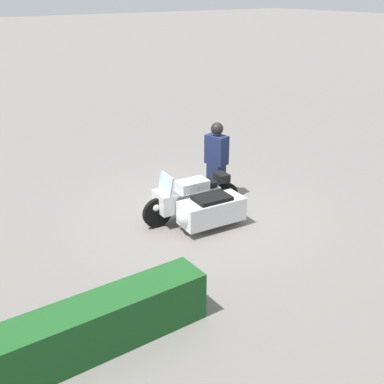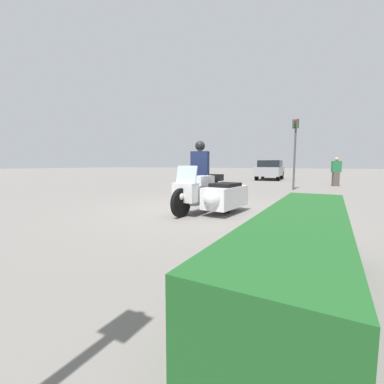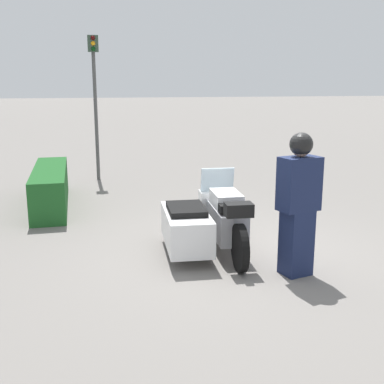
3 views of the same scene
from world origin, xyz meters
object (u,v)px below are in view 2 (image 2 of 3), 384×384
object	(u,v)px
traffic_light_far	(295,144)
pedestrian_bystander	(336,172)
hedge_bush_curbside	(302,257)
police_motorcycle	(212,194)
parked_car_background	(270,169)
officer_rider	(200,171)

from	to	relation	value
traffic_light_far	pedestrian_bystander	world-z (taller)	traffic_light_far
hedge_bush_curbside	pedestrian_bystander	size ratio (longest dim) A/B	1.99
police_motorcycle	traffic_light_far	world-z (taller)	traffic_light_far
traffic_light_far	hedge_bush_curbside	bearing A→B (deg)	16.07
traffic_light_far	pedestrian_bystander	size ratio (longest dim) A/B	2.04
parked_car_background	hedge_bush_curbside	bearing A→B (deg)	-171.65
officer_rider	hedge_bush_curbside	bearing A→B (deg)	22.77
pedestrian_bystander	traffic_light_far	bearing A→B (deg)	132.76
police_motorcycle	traffic_light_far	xyz separation A→B (m)	(-7.15, 0.94, 1.68)
hedge_bush_curbside	parked_car_background	world-z (taller)	parked_car_background
police_motorcycle	hedge_bush_curbside	world-z (taller)	police_motorcycle
parked_car_background	pedestrian_bystander	distance (m)	6.59
parked_car_background	officer_rider	bearing A→B (deg)	179.29
police_motorcycle	traffic_light_far	size ratio (longest dim) A/B	0.74
police_motorcycle	traffic_light_far	bearing A→B (deg)	177.29
officer_rider	traffic_light_far	bearing A→B (deg)	149.20
police_motorcycle	officer_rider	distance (m)	1.61
traffic_light_far	parked_car_background	xyz separation A→B (m)	(-8.12, -2.80, -1.35)
hedge_bush_curbside	pedestrian_bystander	world-z (taller)	pedestrian_bystander
officer_rider	parked_car_background	bearing A→B (deg)	170.47
traffic_light_far	pedestrian_bystander	xyz separation A→B (m)	(-3.36, 1.76, -1.35)
pedestrian_bystander	hedge_bush_curbside	bearing A→B (deg)	158.97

